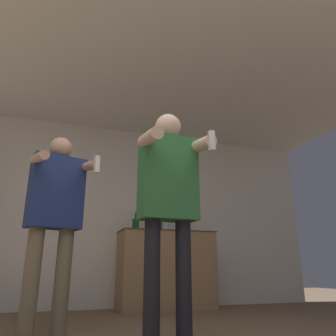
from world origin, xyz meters
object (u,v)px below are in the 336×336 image
(bottle_brown_liquor, at_px, (151,222))
(person_man_side, at_px, (55,211))
(bottle_clear_vodka, at_px, (159,223))
(bottle_tall_gin, at_px, (187,225))
(bottle_short_whiskey, at_px, (136,224))
(bottle_green_wine, at_px, (165,222))
(person_woman_foreground, at_px, (169,193))

(bottle_brown_liquor, height_order, person_man_side, person_man_side)
(bottle_clear_vodka, bearing_deg, bottle_tall_gin, 0.00)
(person_man_side, bearing_deg, bottle_brown_liquor, 49.71)
(bottle_tall_gin, distance_m, bottle_short_whiskey, 0.74)
(bottle_tall_gin, bearing_deg, bottle_green_wine, -180.00)
(bottle_clear_vodka, height_order, person_woman_foreground, person_woman_foreground)
(bottle_short_whiskey, relative_size, person_woman_foreground, 0.15)
(bottle_tall_gin, distance_m, bottle_brown_liquor, 0.53)
(bottle_green_wine, xyz_separation_m, person_woman_foreground, (-0.65, -2.10, -0.10))
(bottle_tall_gin, height_order, person_man_side, person_man_side)
(bottle_clear_vodka, bearing_deg, bottle_short_whiskey, -180.00)
(bottle_clear_vodka, bearing_deg, bottle_brown_liquor, -180.00)
(bottle_short_whiskey, relative_size, person_man_side, 0.15)
(person_woman_foreground, bearing_deg, person_man_side, 139.78)
(bottle_tall_gin, distance_m, bottle_green_wine, 0.33)
(bottle_tall_gin, xyz_separation_m, bottle_brown_liquor, (-0.53, -0.00, 0.01))
(bottle_clear_vodka, relative_size, person_man_side, 0.17)
(person_woman_foreground, bearing_deg, bottle_green_wine, 72.76)
(bottle_clear_vodka, height_order, person_man_side, person_man_side)
(bottle_green_wine, xyz_separation_m, bottle_brown_liquor, (-0.20, 0.00, -0.00))
(bottle_tall_gin, distance_m, bottle_clear_vodka, 0.42)
(person_woman_foreground, bearing_deg, bottle_brown_liquor, 77.89)
(bottle_tall_gin, bearing_deg, bottle_brown_liquor, -180.00)
(bottle_green_wine, relative_size, bottle_brown_liquor, 1.05)
(bottle_clear_vodka, distance_m, person_woman_foreground, 2.17)
(bottle_tall_gin, bearing_deg, person_man_side, -140.48)
(bottle_short_whiskey, bearing_deg, bottle_clear_vodka, 0.00)
(bottle_tall_gin, relative_size, bottle_clear_vodka, 0.95)
(bottle_green_wine, height_order, bottle_brown_liquor, bottle_green_wine)
(bottle_clear_vodka, distance_m, person_man_side, 1.97)
(bottle_tall_gin, bearing_deg, person_woman_foreground, -114.95)
(bottle_clear_vodka, distance_m, bottle_short_whiskey, 0.32)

